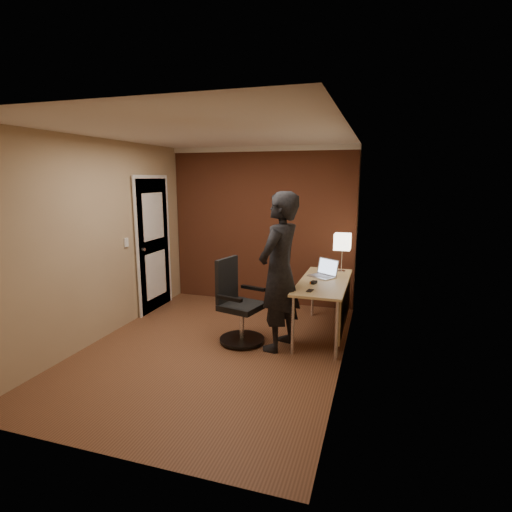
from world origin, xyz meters
The scene contains 8 objects.
room centered at (-0.27, 1.54, 1.37)m, with size 4.00×4.00×4.00m.
desk centered at (1.25, 0.80, 0.60)m, with size 0.60×1.50×0.73m.
desk_lamp centered at (1.34, 1.38, 1.15)m, with size 0.22×0.22×0.54m.
laptop centered at (1.16, 1.03, 0.79)m, with size 0.42×0.40×0.23m.
mouse centered at (1.08, 0.62, 0.75)m, with size 0.06×0.10×0.03m, color black.
phone centered at (1.09, 0.28, 0.73)m, with size 0.06×0.12×0.01m, color black.
office_chair centered at (0.20, 0.27, 0.46)m, with size 0.57×0.64×1.03m.
person centered at (0.73, 0.25, 0.94)m, with size 0.68×0.45×1.88m, color black.
Camera 1 is at (1.83, -4.16, 2.03)m, focal length 28.00 mm.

